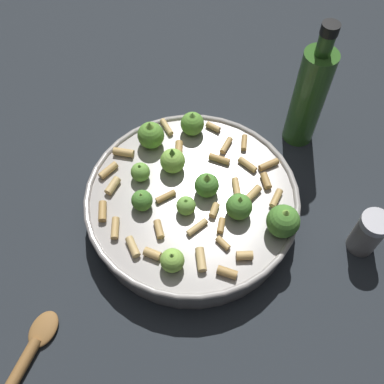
% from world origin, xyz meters
% --- Properties ---
extents(ground_plane, '(2.40, 2.40, 0.00)m').
position_xyz_m(ground_plane, '(0.00, 0.00, 0.00)').
color(ground_plane, '#23282D').
extents(cooking_pan, '(0.33, 0.33, 0.11)m').
position_xyz_m(cooking_pan, '(0.00, 0.00, 0.03)').
color(cooking_pan, '#9E9993').
rests_on(cooking_pan, ground).
extents(pepper_shaker, '(0.04, 0.04, 0.08)m').
position_xyz_m(pepper_shaker, '(0.26, 0.03, 0.04)').
color(pepper_shaker, gray).
rests_on(pepper_shaker, ground).
extents(olive_oil_bottle, '(0.05, 0.05, 0.23)m').
position_xyz_m(olive_oil_bottle, '(0.13, 0.21, 0.10)').
color(olive_oil_bottle, '#336023').
rests_on(olive_oil_bottle, ground).
extents(wooden_spoon, '(0.04, 0.22, 0.02)m').
position_xyz_m(wooden_spoon, '(-0.14, -0.31, 0.01)').
color(wooden_spoon, olive).
rests_on(wooden_spoon, ground).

